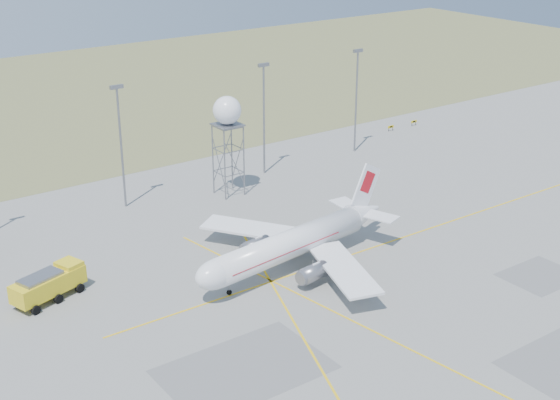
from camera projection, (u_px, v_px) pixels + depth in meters
ground at (472, 372)px, 85.11m from camera, size 400.00×400.00×0.00m
grass_strip at (32, 104)px, 190.55m from camera, size 400.00×120.00×0.03m
mast_b at (120, 137)px, 124.90m from camera, size 2.20×0.50×20.50m
mast_c at (264, 110)px, 140.09m from camera, size 2.20×0.50×20.50m
mast_d at (356, 92)px, 152.02m from camera, size 2.20×0.50×20.50m
taxi_sign_near at (391, 127)px, 169.16m from camera, size 1.60×0.17×1.20m
taxi_sign_far at (414, 122)px, 172.96m from camera, size 1.60×0.17×1.20m
airliner_main at (292, 244)px, 107.11m from camera, size 34.74×33.54×11.83m
radar_tower at (228, 140)px, 131.00m from camera, size 4.77×4.77×17.28m
fire_truck at (50, 285)px, 99.65m from camera, size 10.39×6.34×3.94m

